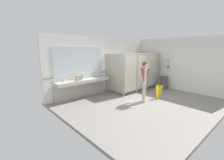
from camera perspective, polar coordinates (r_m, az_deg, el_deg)
ground_plane at (r=6.70m, az=11.36°, el=-8.28°), size 6.51×5.40×0.10m
wall_back at (r=8.05m, az=-2.44°, el=5.81°), size 6.51×0.12×2.79m
wall_side_right at (r=8.97m, az=23.42°, el=5.46°), size 0.12×5.40×2.79m
wall_back_tile_band at (r=8.05m, az=-2.13°, el=3.35°), size 6.51×0.01×0.06m
vanity_counter at (r=7.06m, az=-10.97°, el=-1.54°), size 2.56×0.53×0.97m
mirror_panel at (r=7.07m, az=-12.10°, el=6.96°), size 2.46×0.02×1.31m
bathroom_stalls at (r=8.31m, az=8.92°, el=3.46°), size 2.82×1.43×2.00m
paper_towel_dispenser_upper at (r=9.07m, az=20.18°, el=5.81°), size 0.40×0.13×0.47m
trash_bin at (r=8.95m, az=18.75°, el=-0.95°), size 0.42×0.42×0.71m
person_standing at (r=6.37m, az=12.14°, el=1.34°), size 0.57×0.57×1.72m
handbag at (r=6.65m, az=-12.49°, el=0.77°), size 0.26×0.12×0.37m
soap_dispenser at (r=7.08m, az=-11.09°, el=1.07°), size 0.07×0.07×0.18m
wet_floor_sign at (r=7.14m, az=17.20°, el=-4.29°), size 0.28×0.19×0.61m
floor_drain_cover at (r=6.74m, az=7.08°, el=-7.55°), size 0.14×0.14×0.01m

